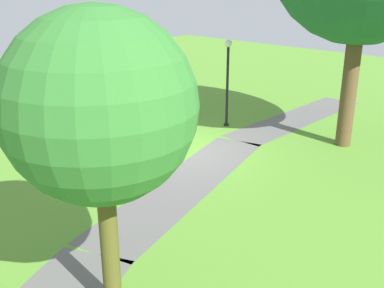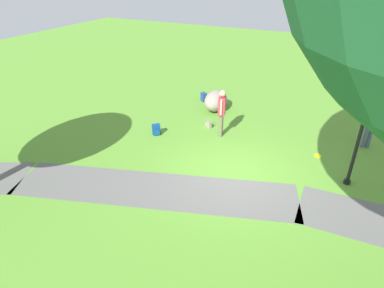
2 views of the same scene
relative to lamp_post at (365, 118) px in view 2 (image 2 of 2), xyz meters
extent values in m
plane|color=#578F2F|center=(3.07, 1.02, -2.08)|extent=(48.00, 48.00, 0.00)
cube|color=#5F5E5B|center=(4.89, 2.72, -2.07)|extent=(8.14, 3.99, 0.01)
cylinder|color=black|center=(0.00, 0.00, -2.03)|extent=(0.20, 0.20, 0.10)
cylinder|color=black|center=(0.00, 0.00, -0.54)|extent=(0.10, 0.10, 3.06)
sphere|color=white|center=(0.00, 0.00, 1.13)|extent=(0.28, 0.28, 0.28)
ellipsoid|color=gray|center=(5.52, -3.37, -1.66)|extent=(1.08, 1.58, 0.84)
cylinder|color=#665D49|center=(4.44, -1.29, -1.65)|extent=(0.13, 0.13, 0.85)
cylinder|color=#665D49|center=(4.40, -1.14, -1.65)|extent=(0.13, 0.13, 0.85)
cube|color=#B42E43|center=(4.42, -1.21, -0.91)|extent=(0.32, 0.41, 0.64)
cylinder|color=tan|center=(4.47, -1.43, -0.87)|extent=(0.08, 0.08, 0.57)
cylinder|color=tan|center=(4.37, -1.00, -0.87)|extent=(0.08, 0.08, 0.57)
sphere|color=tan|center=(4.42, -1.21, -0.44)|extent=(0.23, 0.23, 0.23)
cylinder|color=#4E5779|center=(-0.48, -2.62, -1.65)|extent=(0.13, 0.13, 0.85)
cylinder|color=#4E5779|center=(-0.33, -2.57, -1.65)|extent=(0.13, 0.13, 0.85)
cube|color=yellow|center=(-0.40, -2.60, -0.91)|extent=(0.42, 0.35, 0.64)
cylinder|color=#A27655|center=(-0.61, -2.67, -0.87)|extent=(0.08, 0.08, 0.57)
cylinder|color=#A27655|center=(-0.20, -2.52, -0.87)|extent=(0.08, 0.08, 0.57)
sphere|color=#A27655|center=(-0.40, -2.60, -0.44)|extent=(0.23, 0.23, 0.23)
cube|color=gray|center=(5.11, -1.65, -1.96)|extent=(0.33, 0.28, 0.24)
torus|color=gray|center=(5.11, -1.65, -1.78)|extent=(0.38, 0.38, 0.02)
cube|color=navy|center=(6.40, -4.07, -1.88)|extent=(0.34, 0.33, 0.40)
cube|color=navy|center=(6.31, -4.17, -1.96)|extent=(0.19, 0.17, 0.18)
cube|color=navy|center=(6.61, -0.24, -1.88)|extent=(0.34, 0.34, 0.40)
cube|color=navy|center=(6.52, -0.15, -1.96)|extent=(0.18, 0.18, 0.18)
cylinder|color=yellow|center=(0.97, -1.23, -2.07)|extent=(0.24, 0.24, 0.02)
camera|label=1|loc=(13.17, 11.09, 3.38)|focal=42.63mm
camera|label=2|loc=(0.61, 9.05, 3.58)|focal=30.95mm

